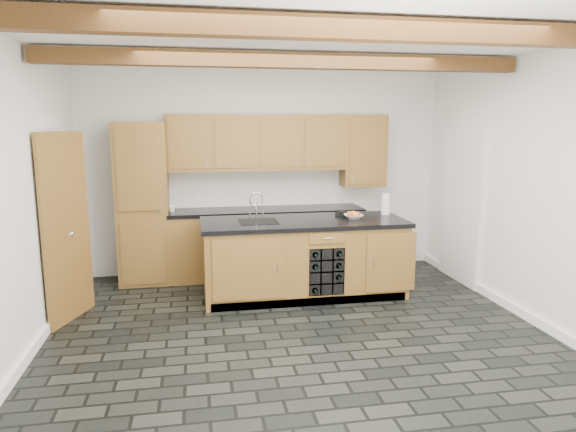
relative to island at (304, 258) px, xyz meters
name	(u,v)px	position (x,y,z in m)	size (l,w,h in m)	color
ground	(301,338)	(-0.31, -1.28, -0.47)	(5.00, 5.00, 0.00)	black
room_shell	(283,178)	(-0.39, -0.75, 1.06)	(5.01, 5.00, 5.00)	white
back_cabinetry	(241,205)	(-0.68, 0.95, 0.51)	(3.65, 0.62, 2.20)	olive
island	(304,258)	(0.00, 0.00, 0.00)	(2.48, 0.96, 0.93)	olive
faucet	(258,218)	(-0.56, 0.05, 0.50)	(0.45, 0.40, 0.34)	black
kitchen_scale	(342,213)	(0.54, 0.24, 0.49)	(0.16, 0.11, 0.05)	black
fruit_bowl	(353,217)	(0.61, -0.02, 0.49)	(0.23, 0.23, 0.06)	beige
fruit_cluster	(353,214)	(0.61, -0.02, 0.52)	(0.16, 0.17, 0.07)	red
paper_towel	(386,204)	(1.11, 0.22, 0.60)	(0.11, 0.11, 0.27)	white
mug	(172,209)	(-1.59, 0.88, 0.51)	(0.09, 0.09, 0.09)	white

